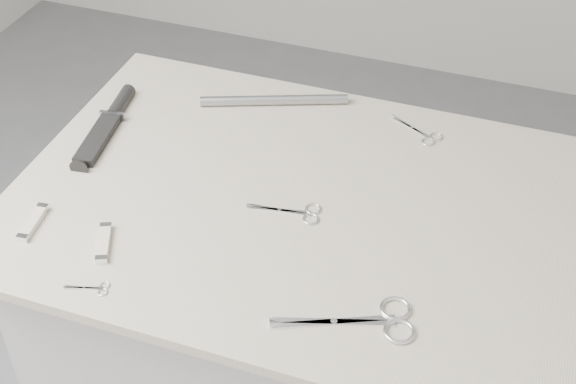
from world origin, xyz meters
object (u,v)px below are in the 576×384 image
(plinth, at_px, (299,369))
(pocket_knife_a, at_px, (33,223))
(metal_rail, at_px, (274,100))
(embroidery_scissors_a, at_px, (298,212))
(tiny_scissors, at_px, (93,288))
(large_shears, at_px, (375,321))
(embroidery_scissors_b, at_px, (423,134))
(pocket_knife_b, at_px, (104,243))
(sheathed_knife, at_px, (109,122))

(plinth, xyz_separation_m, pocket_knife_a, (-0.40, -0.20, 0.48))
(metal_rail, bearing_deg, embroidery_scissors_a, -62.91)
(plinth, distance_m, pocket_knife_a, 0.65)
(tiny_scissors, bearing_deg, large_shears, -5.70)
(embroidery_scissors_b, distance_m, pocket_knife_b, 0.63)
(large_shears, xyz_separation_m, sheathed_knife, (-0.61, 0.31, 0.01))
(plinth, xyz_separation_m, sheathed_knife, (-0.42, 0.09, 0.48))
(tiny_scissors, bearing_deg, pocket_knife_a, 134.10)
(pocket_knife_a, relative_size, pocket_knife_b, 1.02)
(pocket_knife_a, bearing_deg, large_shears, -99.00)
(embroidery_scissors_a, bearing_deg, pocket_knife_b, -155.28)
(tiny_scissors, height_order, pocket_knife_b, pocket_knife_b)
(plinth, distance_m, pocket_knife_b, 0.58)
(large_shears, xyz_separation_m, embroidery_scissors_a, (-0.18, 0.19, -0.00))
(sheathed_knife, bearing_deg, plinth, -109.86)
(embroidery_scissors_b, distance_m, sheathed_knife, 0.60)
(tiny_scissors, relative_size, sheathed_knife, 0.28)
(large_shears, distance_m, embroidery_scissors_a, 0.26)
(embroidery_scissors_b, bearing_deg, metal_rail, -152.11)
(plinth, bearing_deg, large_shears, -49.40)
(metal_rail, bearing_deg, plinth, -61.09)
(embroidery_scissors_a, relative_size, pocket_knife_a, 1.43)
(plinth, height_order, large_shears, large_shears)
(sheathed_knife, distance_m, metal_rail, 0.33)
(plinth, distance_m, embroidery_scissors_a, 0.47)
(large_shears, height_order, embroidery_scissors_b, large_shears)
(plinth, bearing_deg, embroidery_scissors_b, 58.81)
(pocket_knife_a, height_order, metal_rail, metal_rail)
(embroidery_scissors_b, xyz_separation_m, pocket_knife_a, (-0.56, -0.46, 0.00))
(large_shears, bearing_deg, pocket_knife_b, 157.68)
(pocket_knife_a, xyz_separation_m, pocket_knife_b, (0.14, -0.00, 0.00))
(pocket_knife_a, distance_m, pocket_knife_b, 0.14)
(tiny_scissors, distance_m, sheathed_knife, 0.43)
(embroidery_scissors_b, bearing_deg, pocket_knife_b, -103.79)
(sheathed_knife, relative_size, pocket_knife_a, 2.81)
(pocket_knife_a, relative_size, metal_rail, 0.30)
(pocket_knife_b, bearing_deg, embroidery_scissors_b, -65.74)
(large_shears, xyz_separation_m, pocket_knife_a, (-0.59, 0.02, 0.00))
(sheathed_knife, bearing_deg, metal_rail, -65.78)
(embroidery_scissors_b, distance_m, tiny_scissors, 0.68)
(sheathed_knife, bearing_deg, embroidery_scissors_b, -81.47)
(pocket_knife_a, distance_m, metal_rail, 0.53)
(large_shears, distance_m, pocket_knife_b, 0.45)
(sheathed_knife, height_order, pocket_knife_b, sheathed_knife)
(metal_rail, bearing_deg, pocket_knife_a, -118.84)
(large_shears, height_order, embroidery_scissors_a, large_shears)
(pocket_knife_a, bearing_deg, embroidery_scissors_b, -57.88)
(embroidery_scissors_a, xyz_separation_m, metal_rail, (-0.15, 0.29, 0.01))
(pocket_knife_b, xyz_separation_m, metal_rail, (0.12, 0.47, 0.00))
(embroidery_scissors_b, bearing_deg, sheathed_knife, -135.16)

